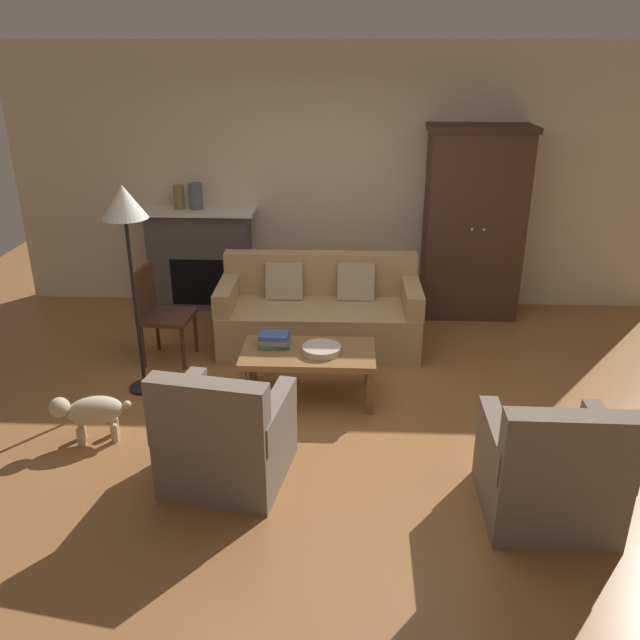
# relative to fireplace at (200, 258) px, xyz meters

# --- Properties ---
(ground_plane) EXTENTS (9.60, 9.60, 0.00)m
(ground_plane) POSITION_rel_fireplace_xyz_m (1.55, -2.30, -0.57)
(ground_plane) COLOR #9E6638
(back_wall) EXTENTS (7.20, 0.10, 2.80)m
(back_wall) POSITION_rel_fireplace_xyz_m (1.55, 0.25, 0.83)
(back_wall) COLOR beige
(back_wall) RESTS_ON ground
(fireplace) EXTENTS (1.26, 0.48, 1.12)m
(fireplace) POSITION_rel_fireplace_xyz_m (0.00, 0.00, 0.00)
(fireplace) COLOR #4C4947
(fireplace) RESTS_ON ground
(armoire) EXTENTS (1.06, 0.57, 2.01)m
(armoire) POSITION_rel_fireplace_xyz_m (2.95, -0.08, 0.44)
(armoire) COLOR #472D1E
(armoire) RESTS_ON ground
(couch) EXTENTS (1.93, 0.87, 0.86)m
(couch) POSITION_rel_fireplace_xyz_m (1.37, -1.00, -0.25)
(couch) COLOR tan
(couch) RESTS_ON ground
(coffee_table) EXTENTS (1.10, 0.60, 0.42)m
(coffee_table) POSITION_rel_fireplace_xyz_m (1.32, -2.04, -0.20)
(coffee_table) COLOR olive
(coffee_table) RESTS_ON ground
(fruit_bowl) EXTENTS (0.32, 0.32, 0.05)m
(fruit_bowl) POSITION_rel_fireplace_xyz_m (1.44, -2.07, -0.12)
(fruit_bowl) COLOR beige
(fruit_bowl) RESTS_ON coffee_table
(book_stack) EXTENTS (0.26, 0.19, 0.12)m
(book_stack) POSITION_rel_fireplace_xyz_m (1.04, -1.96, -0.09)
(book_stack) COLOR #427A4C
(book_stack) RESTS_ON coffee_table
(mantel_vase_bronze) EXTENTS (0.12, 0.12, 0.25)m
(mantel_vase_bronze) POSITION_rel_fireplace_xyz_m (-0.18, -0.02, 0.68)
(mantel_vase_bronze) COLOR olive
(mantel_vase_bronze) RESTS_ON fireplace
(mantel_vase_slate) EXTENTS (0.15, 0.15, 0.28)m
(mantel_vase_slate) POSITION_rel_fireplace_xyz_m (0.00, -0.02, 0.69)
(mantel_vase_slate) COLOR #565B66
(mantel_vase_slate) RESTS_ON fireplace
(armchair_near_left) EXTENTS (0.89, 0.89, 0.88)m
(armchair_near_left) POSITION_rel_fireplace_xyz_m (0.85, -3.22, -0.25)
(armchair_near_left) COLOR #756656
(armchair_near_left) RESTS_ON ground
(armchair_near_right) EXTENTS (0.79, 0.78, 0.88)m
(armchair_near_right) POSITION_rel_fireplace_xyz_m (2.90, -3.50, -0.25)
(armchair_near_right) COLOR #756656
(armchair_near_right) RESTS_ON ground
(side_chair_wooden) EXTENTS (0.47, 0.47, 0.90)m
(side_chair_wooden) POSITION_rel_fireplace_xyz_m (-0.10, -1.39, -0.06)
(side_chair_wooden) COLOR #472D1E
(side_chair_wooden) RESTS_ON ground
(floor_lamp) EXTENTS (0.36, 0.36, 1.76)m
(floor_lamp) POSITION_rel_fireplace_xyz_m (-0.10, -1.98, 0.96)
(floor_lamp) COLOR black
(floor_lamp) RESTS_ON ground
(dog) EXTENTS (0.56, 0.30, 0.39)m
(dog) POSITION_rel_fireplace_xyz_m (-0.24, -2.79, -0.32)
(dog) COLOR beige
(dog) RESTS_ON ground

